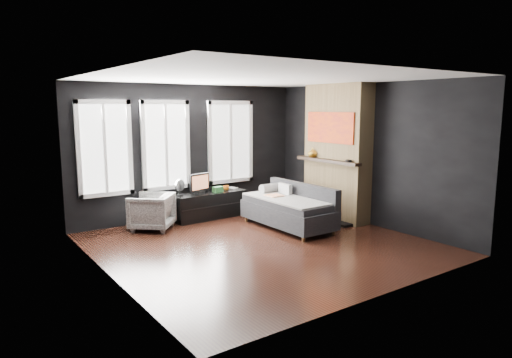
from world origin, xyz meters
TOP-DOWN VIEW (x-y plane):
  - floor at (0.00, 0.00)m, footprint 5.00×5.00m
  - ceiling at (0.00, 0.00)m, footprint 5.00×5.00m
  - wall_back at (0.00, 2.50)m, footprint 5.00×0.02m
  - wall_left at (-2.50, 0.00)m, footprint 0.02×5.00m
  - wall_right at (2.50, 0.00)m, footprint 0.02×5.00m
  - windows at (-0.45, 2.46)m, footprint 4.00×0.16m
  - fireplace at (2.30, 0.60)m, footprint 0.70×1.62m
  - sofa at (1.03, 0.58)m, footprint 0.96×1.92m
  - stripe_pillow at (1.24, 0.93)m, footprint 0.11×0.36m
  - armchair at (-1.10, 1.95)m, footprint 0.98×0.98m
  - media_console at (0.20, 2.10)m, footprint 1.57×0.55m
  - monitor at (-0.03, 2.07)m, footprint 0.53×0.26m
  - desk_fan at (-0.44, 2.11)m, footprint 0.30×0.30m
  - mug at (0.61, 2.10)m, footprint 0.15×0.13m
  - book at (0.75, 2.20)m, footprint 0.16×0.05m
  - storage_box at (0.37, 2.04)m, footprint 0.21×0.14m
  - mantel_vase at (2.05, 1.05)m, footprint 0.24×0.24m
  - mantel_clock at (2.05, 0.05)m, footprint 0.12×0.12m

SIDE VIEW (x-z plane):
  - floor at x=0.00m, z-range 0.00..0.00m
  - media_console at x=0.20m, z-range 0.00..0.53m
  - armchair at x=-1.10m, z-range 0.00..0.74m
  - sofa at x=1.03m, z-range 0.00..0.82m
  - storage_box at x=0.37m, z-range 0.53..0.64m
  - stripe_pillow at x=1.24m, z-range 0.42..0.77m
  - mug at x=0.61m, z-range 0.53..0.66m
  - book at x=0.75m, z-range 0.53..0.75m
  - desk_fan at x=-0.44m, z-range 0.53..0.87m
  - monitor at x=-0.03m, z-range 0.53..1.00m
  - mantel_clock at x=2.05m, z-range 1.23..1.27m
  - mantel_vase at x=2.05m, z-range 1.23..1.42m
  - wall_back at x=0.00m, z-range 0.00..2.70m
  - wall_left at x=-2.50m, z-range 0.00..2.70m
  - wall_right at x=2.50m, z-range 0.00..2.70m
  - fireplace at x=2.30m, z-range 0.00..2.70m
  - windows at x=-0.45m, z-range 1.50..3.26m
  - ceiling at x=0.00m, z-range 2.70..2.70m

